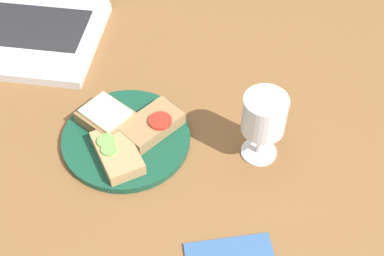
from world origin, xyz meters
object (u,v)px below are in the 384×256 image
wine_glass (264,117)px  sandwich_with_cheese (106,117)px  laptop (18,15)px  sandwich_with_tomato (152,125)px  plate (126,138)px  sandwich_with_cucumber (117,152)px

wine_glass → sandwich_with_cheese: bearing=176.3°
wine_glass → laptop: (-53.04, 26.67, -5.75)cm
sandwich_with_tomato → laptop: size_ratio=0.35×
laptop → sandwich_with_cheese: bearing=-44.4°
sandwich_with_tomato → sandwich_with_cheese: (-8.37, 0.48, 0.16)cm
plate → sandwich_with_cucumber: 5.14cm
plate → sandwich_with_cucumber: bearing=-94.2°
sandwich_with_cucumber → sandwich_with_tomato: 8.37cm
plate → wine_glass: 25.14cm
plate → sandwich_with_tomato: (4.36, 2.15, 1.99)cm
plate → sandwich_with_cheese: sandwich_with_cheese is taller
plate → sandwich_with_cucumber: sandwich_with_cucumber is taller
sandwich_with_cheese → laptop: 35.61cm
plate → sandwich_with_cucumber: (-0.35, -4.76, 1.90)cm
sandwich_with_tomato → wine_glass: bearing=-3.9°
sandwich_with_tomato → laptop: 42.29cm
sandwich_with_tomato → plate: bearing=-153.8°
plate → sandwich_with_cheese: (-4.01, 2.63, 2.15)cm
wine_glass → plate: bearing=-177.9°
wine_glass → sandwich_with_cucumber: bearing=-166.8°
sandwich_with_cucumber → wine_glass: size_ratio=0.92×
sandwich_with_tomato → wine_glass: (19.21, -1.30, 6.69)cm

